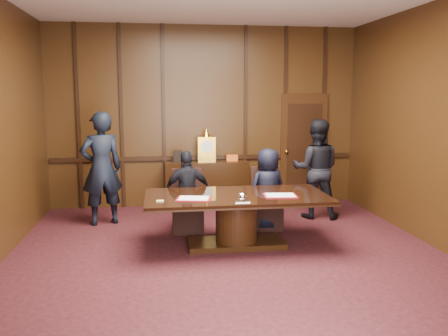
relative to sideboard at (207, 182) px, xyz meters
name	(u,v)px	position (x,y,z in m)	size (l,w,h in m)	color
room	(237,131)	(0.07, -3.12, 1.24)	(7.00, 7.04, 3.50)	black
sideboard	(207,182)	(0.00, 0.00, 0.00)	(1.60, 0.45, 1.54)	black
conference_table	(236,212)	(0.17, -2.48, 0.02)	(2.62, 1.32, 0.76)	black
folder_left	(194,199)	(-0.46, -2.68, 0.28)	(0.52, 0.42, 0.02)	maroon
folder_right	(280,195)	(0.77, -2.65, 0.28)	(0.49, 0.37, 0.02)	maroon
inkstand	(242,198)	(0.17, -2.93, 0.33)	(0.20, 0.14, 0.12)	white
notepad	(160,201)	(-0.92, -2.76, 0.28)	(0.10, 0.07, 0.01)	#CFC765
chair_left	(188,213)	(-0.48, -1.60, -0.19)	(0.48, 0.48, 0.99)	black
chair_right	(267,210)	(0.82, -1.60, -0.19)	(0.52, 0.52, 0.99)	black
signatory_left	(188,192)	(-0.48, -1.68, 0.17)	(0.77, 0.32, 1.31)	black
signatory_right	(268,189)	(0.82, -1.68, 0.18)	(0.65, 0.42, 1.33)	black
witness_left	(101,169)	(-1.87, -0.99, 0.47)	(0.70, 0.46, 1.91)	black
witness_right	(316,169)	(1.84, -1.06, 0.39)	(0.85, 0.66, 1.76)	black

